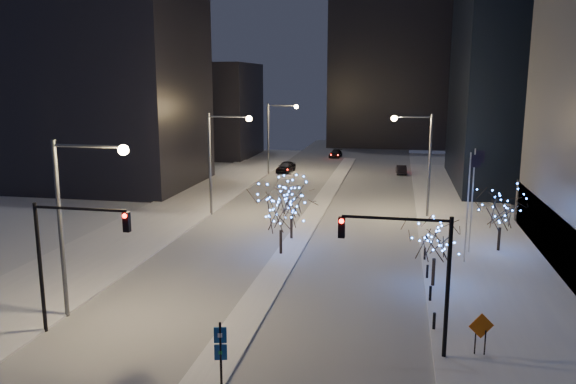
% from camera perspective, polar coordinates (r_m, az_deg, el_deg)
% --- Properties ---
extents(ground, '(160.00, 160.00, 0.00)m').
position_cam_1_polar(ground, '(29.09, -6.24, -15.54)').
color(ground, silver).
rests_on(ground, ground).
extents(road, '(20.00, 130.00, 0.02)m').
position_cam_1_polar(road, '(61.66, 3.47, -1.01)').
color(road, '#9DA3AB').
rests_on(road, ground).
extents(median, '(2.00, 80.00, 0.15)m').
position_cam_1_polar(median, '(56.81, 2.79, -2.00)').
color(median, white).
rests_on(median, ground).
extents(east_sidewalk, '(10.00, 90.00, 0.15)m').
position_cam_1_polar(east_sidewalk, '(47.10, 19.36, -5.43)').
color(east_sidewalk, white).
rests_on(east_sidewalk, ground).
extents(west_sidewalk, '(8.00, 90.00, 0.15)m').
position_cam_1_polar(west_sidewalk, '(51.50, -14.54, -3.75)').
color(west_sidewalk, white).
rests_on(west_sidewalk, ground).
extents(filler_west_near, '(22.00, 18.00, 24.00)m').
position_cam_1_polar(filler_west_near, '(74.06, -18.18, 9.86)').
color(filler_west_near, black).
rests_on(filler_west_near, ground).
extents(filler_west_far, '(18.00, 16.00, 16.00)m').
position_cam_1_polar(filler_west_far, '(100.76, -8.65, 8.23)').
color(filler_west_far, black).
rests_on(filler_west_far, ground).
extents(horizon_block, '(24.00, 14.00, 42.00)m').
position_cam_1_polar(horizon_block, '(117.01, 10.53, 14.95)').
color(horizon_block, black).
rests_on(horizon_block, ground).
extents(street_lamp_w_near, '(4.40, 0.56, 10.00)m').
position_cam_1_polar(street_lamp_w_near, '(32.31, -20.71, -1.24)').
color(street_lamp_w_near, '#595E66').
rests_on(street_lamp_w_near, ground).
extents(street_lamp_w_mid, '(4.40, 0.56, 10.00)m').
position_cam_1_polar(street_lamp_w_mid, '(54.82, -6.92, 4.27)').
color(street_lamp_w_mid, '#595E66').
rests_on(street_lamp_w_mid, ground).
extents(street_lamp_w_far, '(4.40, 0.56, 10.00)m').
position_cam_1_polar(street_lamp_w_far, '(78.84, -1.27, 6.46)').
color(street_lamp_w_far, '#595E66').
rests_on(street_lamp_w_far, ground).
extents(street_lamp_east, '(3.90, 0.56, 10.00)m').
position_cam_1_polar(street_lamp_east, '(55.16, 13.30, 4.04)').
color(street_lamp_east, '#595E66').
rests_on(street_lamp_east, ground).
extents(traffic_signal_west, '(5.26, 0.43, 7.00)m').
position_cam_1_polar(traffic_signal_west, '(30.82, -21.65, -5.23)').
color(traffic_signal_west, black).
rests_on(traffic_signal_west, ground).
extents(traffic_signal_east, '(5.26, 0.43, 7.00)m').
position_cam_1_polar(traffic_signal_east, '(27.05, 12.74, -6.95)').
color(traffic_signal_east, black).
rests_on(traffic_signal_east, ground).
extents(flagpoles, '(1.35, 2.60, 8.00)m').
position_cam_1_polar(flagpoles, '(43.12, 18.12, -0.39)').
color(flagpoles, silver).
rests_on(flagpoles, east_sidewalk).
extents(bollards, '(0.16, 12.16, 0.90)m').
position_cam_1_polar(bollards, '(36.97, 14.10, -8.84)').
color(bollards, black).
rests_on(bollards, east_sidewalk).
extents(car_near, '(2.45, 4.89, 1.60)m').
position_cam_1_polar(car_near, '(81.44, -0.20, 2.57)').
color(car_near, black).
rests_on(car_near, ground).
extents(car_mid, '(1.61, 3.97, 1.28)m').
position_cam_1_polar(car_mid, '(81.52, 11.42, 2.25)').
color(car_mid, black).
rests_on(car_mid, ground).
extents(car_far, '(2.14, 4.52, 1.27)m').
position_cam_1_polar(car_far, '(97.67, 4.86, 3.89)').
color(car_far, black).
rests_on(car_far, ground).
extents(holiday_tree_median_near, '(5.38, 5.38, 5.23)m').
position_cam_1_polar(holiday_tree_median_near, '(42.12, -0.75, -1.86)').
color(holiday_tree_median_near, black).
rests_on(holiday_tree_median_near, median).
extents(holiday_tree_median_far, '(4.74, 4.74, 4.98)m').
position_cam_1_polar(holiday_tree_median_far, '(46.24, 0.35, -0.74)').
color(holiday_tree_median_far, black).
rests_on(holiday_tree_median_far, median).
extents(holiday_tree_plaza_near, '(3.67, 3.67, 4.65)m').
position_cam_1_polar(holiday_tree_plaza_near, '(36.81, 14.72, -4.64)').
color(holiday_tree_plaza_near, black).
rests_on(holiday_tree_plaza_near, east_sidewalk).
extents(holiday_tree_plaza_far, '(4.09, 4.09, 4.95)m').
position_cam_1_polar(holiday_tree_plaza_far, '(45.94, 20.84, -1.69)').
color(holiday_tree_plaza_far, black).
rests_on(holiday_tree_plaza_far, east_sidewalk).
extents(wayfinding_sign, '(0.54, 0.20, 3.07)m').
position_cam_1_polar(wayfinding_sign, '(24.95, -6.87, -15.50)').
color(wayfinding_sign, black).
rests_on(wayfinding_sign, ground).
extents(construction_sign, '(1.22, 0.45, 2.10)m').
position_cam_1_polar(construction_sign, '(29.03, 19.01, -13.09)').
color(construction_sign, black).
rests_on(construction_sign, east_sidewalk).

